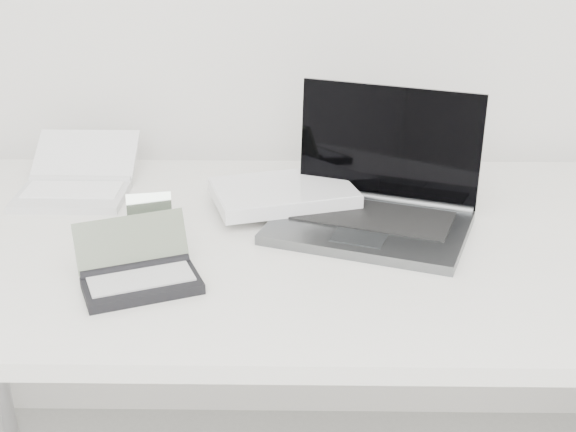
{
  "coord_description": "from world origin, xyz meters",
  "views": [
    {
      "loc": [
        -0.01,
        0.25,
        1.35
      ],
      "look_at": [
        -0.03,
        1.51,
        0.79
      ],
      "focal_mm": 50.0,
      "sensor_mm": 36.0,
      "label": 1
    }
  ],
  "objects_px": {
    "laptop_large": "(342,199)",
    "netbook_open_white": "(76,184)",
    "desk": "(305,261)",
    "palmtop_charcoal": "(139,274)"
  },
  "relations": [
    {
      "from": "palmtop_charcoal",
      "to": "desk",
      "type": "bearing_deg",
      "value": 11.97
    },
    {
      "from": "netbook_open_white",
      "to": "palmtop_charcoal",
      "type": "distance_m",
      "value": 0.43
    },
    {
      "from": "desk",
      "to": "laptop_large",
      "type": "relative_size",
      "value": 3.08
    },
    {
      "from": "laptop_large",
      "to": "netbook_open_white",
      "type": "height_order",
      "value": "laptop_large"
    },
    {
      "from": "desk",
      "to": "palmtop_charcoal",
      "type": "distance_m",
      "value": 0.33
    },
    {
      "from": "laptop_large",
      "to": "netbook_open_white",
      "type": "xyz_separation_m",
      "value": [
        -0.53,
        0.12,
        -0.02
      ]
    },
    {
      "from": "desk",
      "to": "laptop_large",
      "type": "bearing_deg",
      "value": 51.81
    },
    {
      "from": "netbook_open_white",
      "to": "palmtop_charcoal",
      "type": "relative_size",
      "value": 1.22
    },
    {
      "from": "laptop_large",
      "to": "palmtop_charcoal",
      "type": "height_order",
      "value": "laptop_large"
    },
    {
      "from": "desk",
      "to": "palmtop_charcoal",
      "type": "height_order",
      "value": "palmtop_charcoal"
    }
  ]
}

